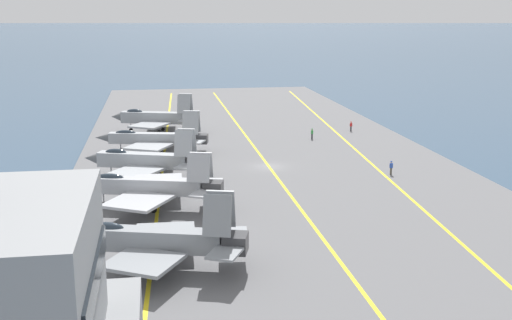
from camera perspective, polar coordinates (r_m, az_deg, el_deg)
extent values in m
plane|color=#334C66|center=(84.95, 1.15, -0.85)|extent=(2000.00, 2000.00, 0.00)
cube|color=slate|center=(84.90, 1.15, -0.72)|extent=(174.61, 50.89, 0.40)
cube|color=yellow|center=(88.34, 10.12, -0.23)|extent=(156.80, 11.21, 0.01)
cube|color=yellow|center=(84.85, 1.15, -0.58)|extent=(157.15, 0.36, 0.01)
cube|color=yellow|center=(83.58, -8.34, -0.94)|extent=(157.01, 7.37, 0.01)
cube|color=gray|center=(52.16, -9.41, -6.98)|extent=(4.85, 11.63, 1.74)
cone|color=#5B5E60|center=(54.37, -16.29, -6.50)|extent=(2.19, 2.56, 1.66)
cube|color=#38383A|center=(50.72, -1.85, -7.39)|extent=(2.44, 2.36, 1.48)
ellipsoid|color=#232D38|center=(52.95, -13.13, -5.89)|extent=(1.69, 2.97, 0.96)
cube|color=gray|center=(49.38, -9.98, -8.89)|extent=(6.57, 6.69, 0.28)
cube|color=gray|center=(55.16, -8.07, -6.42)|extent=(4.86, 5.16, 0.28)
cube|color=gray|center=(49.24, -3.48, -4.97)|extent=(1.54, 2.38, 3.21)
cube|color=gray|center=(50.95, -3.11, -4.34)|extent=(1.54, 2.38, 3.21)
cube|color=gray|center=(48.70, -2.80, -8.30)|extent=(3.48, 3.20, 0.20)
cube|color=gray|center=(52.90, -1.98, -6.51)|extent=(3.01, 2.47, 0.20)
cylinder|color=#B2B2B7|center=(54.06, -13.78, -8.31)|extent=(0.16, 0.16, 1.53)
cylinder|color=black|center=(54.23, -13.75, -8.77)|extent=(0.38, 0.64, 0.60)
cylinder|color=#B2B2B7|center=(51.35, -8.44, -9.24)|extent=(0.16, 0.16, 1.53)
cylinder|color=black|center=(51.53, -8.43, -9.72)|extent=(0.38, 0.64, 0.60)
cylinder|color=#B2B2B7|center=(53.53, -7.76, -8.26)|extent=(0.16, 0.16, 1.53)
cylinder|color=black|center=(53.70, -7.74, -8.72)|extent=(0.38, 0.64, 0.60)
cube|color=#A8AAAF|center=(67.29, -9.87, -2.28)|extent=(4.80, 12.05, 1.62)
cone|color=#5B5E60|center=(69.56, -15.42, -2.06)|extent=(2.09, 2.61, 1.54)
cube|color=#38383A|center=(65.66, -3.85, -2.50)|extent=(2.32, 2.38, 1.38)
ellipsoid|color=#232D38|center=(68.20, -12.86, -1.54)|extent=(1.64, 3.07, 0.89)
cube|color=#A8AAAF|center=(63.90, -10.43, -3.63)|extent=(7.64, 7.41, 0.28)
cube|color=#A8AAAF|center=(70.77, -8.70, -1.91)|extent=(5.96, 5.37, 0.28)
cube|color=#A8AAAF|center=(64.53, -5.15, -0.77)|extent=(1.46, 2.43, 2.78)
cube|color=#A8AAAF|center=(66.14, -4.86, -0.41)|extent=(1.46, 2.43, 2.78)
cube|color=#A8AAAF|center=(63.66, -4.64, -3.02)|extent=(3.51, 3.27, 0.20)
cube|color=#A8AAAF|center=(67.84, -3.92, -1.99)|extent=(3.01, 2.54, 0.20)
cylinder|color=#B2B2B7|center=(69.11, -13.39, -3.46)|extent=(0.16, 0.16, 1.68)
cylinder|color=black|center=(69.27, -13.37, -3.89)|extent=(0.37, 0.64, 0.60)
cylinder|color=#B2B2B7|center=(66.37, -9.07, -3.95)|extent=(0.16, 0.16, 1.68)
cylinder|color=black|center=(66.53, -9.06, -4.40)|extent=(0.37, 0.64, 0.60)
cylinder|color=#B2B2B7|center=(68.46, -8.57, -3.40)|extent=(0.16, 0.16, 1.68)
cylinder|color=black|center=(68.62, -8.55, -3.83)|extent=(0.37, 0.64, 0.60)
cube|color=#9EA3A8|center=(79.66, -10.04, -0.01)|extent=(5.21, 11.19, 1.75)
cone|color=#5B5E60|center=(82.03, -14.33, 0.16)|extent=(2.25, 2.54, 1.66)
cube|color=#38383A|center=(77.72, -5.40, -0.20)|extent=(2.49, 2.36, 1.49)
ellipsoid|color=#232D38|center=(80.66, -12.35, 0.65)|extent=(1.78, 2.89, 0.96)
cube|color=#9EA3A8|center=(76.52, -10.60, -1.02)|extent=(6.94, 6.85, 0.28)
cube|color=#9EA3A8|center=(82.84, -8.99, 0.13)|extent=(5.50, 5.23, 0.28)
cube|color=#9EA3A8|center=(76.64, -6.49, 1.47)|extent=(1.58, 2.32, 3.12)
cube|color=#9EA3A8|center=(78.37, -6.12, 1.74)|extent=(1.58, 2.32, 3.12)
cube|color=#9EA3A8|center=(75.71, -6.17, -0.58)|extent=(3.47, 3.20, 0.20)
cube|color=#9EA3A8|center=(79.98, -5.30, 0.19)|extent=(3.08, 2.51, 0.20)
cylinder|color=#B2B2B7|center=(81.49, -12.76, -0.99)|extent=(0.16, 0.16, 1.41)
cylinder|color=black|center=(81.59, -12.74, -1.26)|extent=(0.40, 0.64, 0.60)
cylinder|color=#B2B2B7|center=(78.54, -9.50, -1.37)|extent=(0.16, 0.16, 1.41)
cylinder|color=black|center=(78.65, -9.49, -1.66)|extent=(0.40, 0.64, 0.60)
cylinder|color=#B2B2B7|center=(80.79, -8.95, -0.94)|extent=(0.16, 0.16, 1.41)
cylinder|color=black|center=(80.89, -8.94, -1.22)|extent=(0.40, 0.64, 0.60)
cube|color=#9EA3A8|center=(93.71, -9.31, 1.92)|extent=(4.11, 12.20, 1.53)
cone|color=#5B5E60|center=(95.50, -13.45, 1.95)|extent=(1.91, 2.56, 1.45)
cube|color=#38383A|center=(92.39, -4.93, 1.89)|extent=(2.14, 2.30, 1.30)
ellipsoid|color=#232D38|center=(94.45, -11.52, 2.37)|extent=(1.46, 3.07, 0.84)
cube|color=#9EA3A8|center=(90.47, -9.51, 1.19)|extent=(7.06, 7.05, 0.28)
cube|color=#9EA3A8|center=(96.97, -8.63, 2.03)|extent=(5.41, 5.40, 0.28)
cube|color=#9EA3A8|center=(91.37, -5.85, 3.28)|extent=(1.46, 2.46, 3.24)
cube|color=#9EA3A8|center=(92.93, -5.69, 3.45)|extent=(1.46, 2.46, 3.24)
cube|color=#9EA3A8|center=(90.37, -5.44, 1.62)|extent=(3.47, 3.19, 0.20)
cube|color=#9EA3A8|center=(94.56, -5.04, 2.15)|extent=(2.90, 2.42, 0.20)
cylinder|color=#B2B2B7|center=(95.09, -11.94, 1.07)|extent=(0.16, 0.16, 1.41)
cylinder|color=black|center=(95.17, -11.92, 0.83)|extent=(0.34, 0.63, 0.60)
cylinder|color=#B2B2B7|center=(92.72, -8.68, 0.90)|extent=(0.16, 0.16, 1.41)
cylinder|color=black|center=(92.80, -8.67, 0.66)|extent=(0.34, 0.63, 0.60)
cylinder|color=#B2B2B7|center=(94.76, -8.41, 1.18)|extent=(0.16, 0.16, 1.41)
cylinder|color=black|center=(94.85, -8.40, 0.94)|extent=(0.34, 0.63, 0.60)
cube|color=#93999E|center=(109.65, -9.05, 3.75)|extent=(4.95, 11.18, 1.86)
cone|color=#5B5E60|center=(111.65, -12.23, 3.78)|extent=(2.29, 2.52, 1.77)
cube|color=#38383A|center=(107.96, -5.68, 3.70)|extent=(2.57, 2.34, 1.58)
ellipsoid|color=#232D38|center=(110.52, -10.75, 4.22)|extent=(1.75, 2.88, 1.02)
cube|color=#93999E|center=(106.02, -9.43, 3.08)|extent=(7.45, 7.09, 0.28)
cube|color=#93999E|center=(113.28, -8.31, 3.77)|extent=(6.02, 5.06, 0.28)
cube|color=#93999E|center=(106.92, -6.46, 4.96)|extent=(1.52, 2.29, 3.13)
cube|color=#93999E|center=(108.79, -6.21, 5.11)|extent=(1.52, 2.29, 3.13)
cube|color=#93999E|center=(105.83, -6.20, 3.50)|extent=(3.44, 3.13, 0.20)
cube|color=#93999E|center=(110.30, -5.63, 3.91)|extent=(3.02, 2.41, 0.20)
cylinder|color=#B2B2B7|center=(111.18, -11.06, 2.90)|extent=(0.16, 0.16, 1.58)
cylinder|color=black|center=(111.27, -11.05, 2.65)|extent=(0.38, 0.64, 0.60)
cylinder|color=#B2B2B7|center=(108.40, -8.64, 2.73)|extent=(0.16, 0.16, 1.58)
cylinder|color=black|center=(108.49, -8.63, 2.48)|extent=(0.38, 0.64, 0.60)
cylinder|color=#B2B2B7|center=(110.86, -8.27, 2.98)|extent=(0.16, 0.16, 1.58)
cylinder|color=black|center=(110.95, -8.26, 2.73)|extent=(0.38, 0.64, 0.60)
cylinder|color=#232328|center=(110.79, 8.43, 2.77)|extent=(0.24, 0.24, 0.84)
cube|color=red|center=(110.67, 8.45, 3.12)|extent=(0.42, 0.46, 0.52)
sphere|color=beige|center=(110.60, 8.45, 3.32)|extent=(0.22, 0.22, 0.22)
sphere|color=red|center=(110.59, 8.45, 3.35)|extent=(0.24, 0.24, 0.24)
cylinder|color=#232328|center=(102.96, 5.00, 2.09)|extent=(0.24, 0.24, 0.90)
cube|color=green|center=(102.82, 5.01, 2.49)|extent=(0.38, 0.27, 0.58)
sphere|color=tan|center=(102.74, 5.01, 2.72)|extent=(0.22, 0.22, 0.22)
sphere|color=green|center=(102.73, 5.01, 2.75)|extent=(0.24, 0.24, 0.24)
cylinder|color=#4C473D|center=(82.33, 11.90, -0.99)|extent=(0.24, 0.24, 0.89)
cube|color=#284CB2|center=(82.15, 11.93, -0.48)|extent=(0.31, 0.41, 0.61)
sphere|color=tan|center=(82.05, 11.94, -0.19)|extent=(0.22, 0.22, 0.22)
sphere|color=#284CB2|center=(82.04, 11.95, -0.15)|extent=(0.24, 0.24, 0.24)
cube|color=black|center=(21.25, -14.04, -9.97)|extent=(7.34, 0.12, 0.90)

